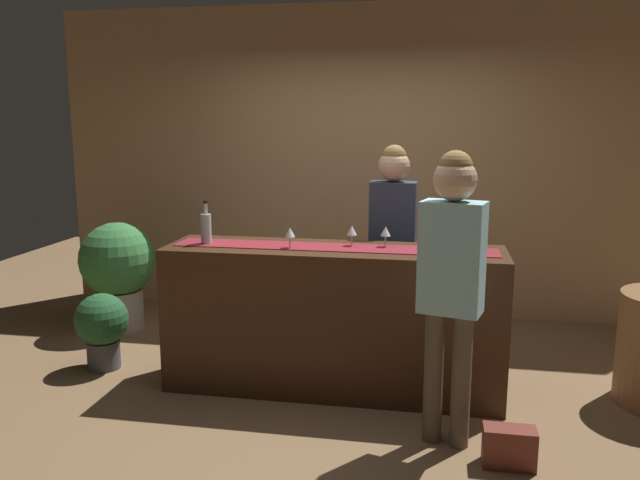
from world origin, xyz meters
name	(u,v)px	position (x,y,z in m)	size (l,w,h in m)	color
ground_plane	(333,387)	(0.00, 0.00, 0.00)	(10.00, 10.00, 0.00)	brown
back_wall	(366,162)	(0.00, 1.90, 1.45)	(6.00, 0.12, 2.90)	tan
bar_counter	(333,319)	(0.00, 0.00, 0.50)	(2.29, 0.60, 1.00)	#3D2314
counter_runner_cloth	(334,247)	(0.00, 0.00, 1.00)	(2.18, 0.28, 0.01)	maroon
wine_bottle_clear	(206,228)	(-0.89, -0.03, 1.11)	(0.07, 0.07, 0.30)	#B2C6C1
wine_bottle_amber	(482,236)	(0.97, 0.01, 1.11)	(0.07, 0.07, 0.30)	brown
wine_glass_near_customer	(290,233)	(-0.28, -0.08, 1.10)	(0.07, 0.07, 0.14)	silver
wine_glass_mid_counter	(352,231)	(0.11, 0.07, 1.10)	(0.07, 0.07, 0.14)	silver
wine_glass_far_end	(386,232)	(0.34, 0.08, 1.10)	(0.07, 0.07, 0.14)	silver
bartender	(393,231)	(0.36, 0.58, 1.03)	(0.35, 0.23, 1.67)	#26262B
customer_sipping	(452,268)	(0.77, -0.65, 1.04)	(0.38, 0.28, 1.69)	brown
potted_plant_tall	(118,268)	(-2.08, 0.91, 0.56)	(0.66, 0.66, 0.96)	#9E9389
potted_plant_small	(102,326)	(-1.76, 0.03, 0.33)	(0.39, 0.39, 0.58)	#4C4C51
handbag	(509,447)	(1.10, -0.85, 0.11)	(0.28, 0.14, 0.22)	brown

